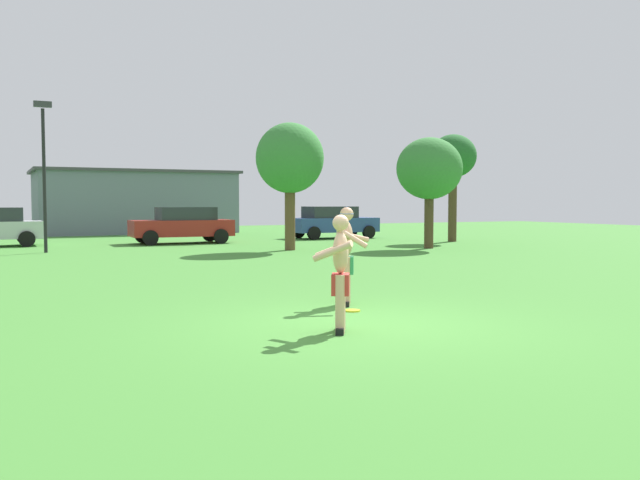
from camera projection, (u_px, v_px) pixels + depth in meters
ground_plane at (360, 325)px, 9.83m from camera, size 80.00×80.00×0.00m
player_with_cap at (347, 251)px, 11.69m from camera, size 0.75×0.75×1.72m
player_in_red at (340, 271)px, 9.24m from camera, size 0.68×0.81×1.62m
frisbee at (352, 311)px, 11.04m from camera, size 0.26×0.26×0.03m
car_blue_mid_lot at (332, 222)px, 33.27m from camera, size 4.31×2.03×1.58m
car_red_far_end at (183, 224)px, 29.15m from camera, size 4.34×2.10×1.58m
lamp_post at (44, 159)px, 23.65m from camera, size 0.60×0.24×5.33m
outbuilding_behind_lot at (133, 202)px, 39.87m from camera, size 11.28×7.10×3.62m
tree_left_field at (453, 159)px, 30.31m from camera, size 2.11×2.11×4.85m
tree_right_field at (290, 159)px, 24.91m from camera, size 2.54×2.54×4.74m
tree_behind_players at (429, 169)px, 25.90m from camera, size 2.55×2.55×4.29m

